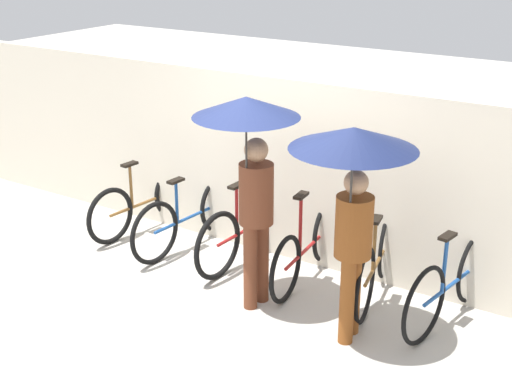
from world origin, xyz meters
The scene contains 10 objects.
ground_plane centered at (0.00, 0.00, 0.00)m, with size 30.00×30.00×0.00m, color #B7B2A8.
back_wall centered at (0.00, 1.73, 0.99)m, with size 11.75×0.12×1.97m.
parked_bicycle_0 centered at (-1.87, 1.44, 0.35)m, with size 0.44×1.70×1.08m.
parked_bicycle_1 centered at (-1.12, 1.35, 0.37)m, with size 0.44×1.78×1.11m.
parked_bicycle_2 centered at (-0.37, 1.38, 0.38)m, with size 0.44×1.73×0.97m.
parked_bicycle_3 centered at (0.37, 1.35, 0.36)m, with size 0.44×1.70×1.00m.
parked_bicycle_4 centered at (1.12, 1.39, 0.38)m, with size 0.49×1.66×1.04m.
parked_bicycle_5 centered at (1.88, 1.34, 0.38)m, with size 0.44×1.70×0.98m.
pedestrian_leading centered at (0.21, 0.55, 1.59)m, with size 0.94×0.94×2.06m.
pedestrian_center centered at (1.24, 0.48, 1.56)m, with size 1.03×1.03×1.96m.
Camera 1 is at (3.48, -4.47, 3.45)m, focal length 50.00 mm.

